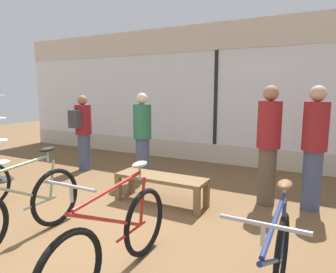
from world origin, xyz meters
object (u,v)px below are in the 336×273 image
at_px(bicycle_left, 21,208).
at_px(customer_by_window, 314,145).
at_px(bicycle_right, 114,240).
at_px(customer_near_rack, 268,143).
at_px(customer_mid_floor, 83,130).
at_px(display_bench, 161,181).
at_px(customer_near_bench, 142,135).

relative_size(bicycle_left, customer_by_window, 0.98).
xyz_separation_m(bicycle_left, bicycle_right, (1.37, -0.07, -0.01)).
height_order(bicycle_left, bicycle_right, bicycle_left).
bearing_deg(bicycle_right, bicycle_left, 177.08).
height_order(bicycle_left, customer_near_rack, customer_near_rack).
xyz_separation_m(bicycle_right, customer_near_rack, (0.86, 2.54, 0.55)).
height_order(customer_near_rack, customer_by_window, customer_near_rack).
bearing_deg(customer_mid_floor, display_bench, -20.87).
bearing_deg(customer_near_rack, display_bench, -152.52).
bearing_deg(bicycle_right, customer_near_rack, 71.19).
relative_size(bicycle_left, customer_near_rack, 0.98).
distance_m(display_bench, customer_near_bench, 1.38).
bearing_deg(customer_by_window, customer_near_bench, 178.50).
xyz_separation_m(customer_by_window, customer_near_bench, (-2.91, 0.08, -0.07)).
xyz_separation_m(bicycle_right, customer_near_bench, (-1.44, 2.72, 0.48)).
relative_size(bicycle_right, customer_mid_floor, 1.08).
distance_m(bicycle_right, customer_by_window, 3.07).
bearing_deg(display_bench, customer_near_rack, 27.48).
xyz_separation_m(customer_near_rack, customer_mid_floor, (-3.81, 0.19, -0.08)).
distance_m(customer_near_rack, customer_mid_floor, 3.81).
distance_m(bicycle_right, display_bench, 1.89).
height_order(customer_by_window, customer_near_bench, customer_by_window).
bearing_deg(customer_mid_floor, bicycle_right, -42.80).
bearing_deg(customer_near_rack, customer_near_bench, 175.57).
bearing_deg(bicycle_right, customer_near_bench, 117.99).
height_order(bicycle_left, customer_mid_floor, customer_mid_floor).
bearing_deg(customer_by_window, bicycle_left, -137.79).
bearing_deg(customer_mid_floor, customer_by_window, -1.10).
height_order(customer_near_rack, customer_near_bench, customer_near_rack).
bearing_deg(customer_by_window, customer_near_rack, -170.39).
relative_size(display_bench, customer_mid_floor, 0.87).
xyz_separation_m(bicycle_left, customer_near_bench, (-0.08, 2.65, 0.47)).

